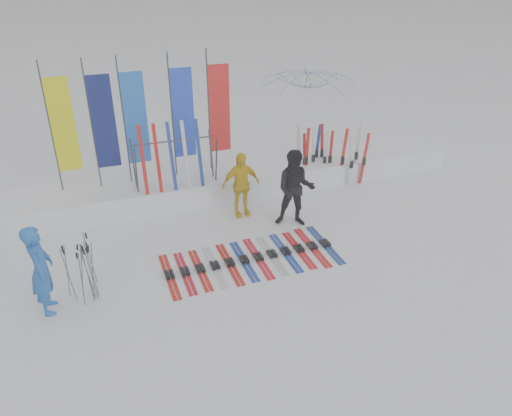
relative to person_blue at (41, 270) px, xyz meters
name	(u,v)px	position (x,y,z in m)	size (l,w,h in m)	color
ground	(274,290)	(4.17, -0.89, -0.90)	(120.00, 120.00, 0.00)	white
snow_bank	(212,183)	(4.17, 3.71, -0.60)	(14.00, 1.60, 0.60)	white
person_blue	(41,270)	(0.00, 0.00, 0.00)	(0.66, 0.43, 1.80)	blue
person_black	(295,189)	(5.60, 1.37, 0.05)	(0.93, 0.72, 1.91)	black
person_yellow	(241,185)	(4.53, 2.26, -0.06)	(0.98, 0.41, 1.67)	yellow
tent_canopy	(306,113)	(7.70, 5.31, 0.51)	(3.06, 3.12, 2.81)	white
ski_row	(252,258)	(4.10, 0.25, -0.86)	(3.74, 1.69, 0.07)	#B7190E
pole_cluster	(84,271)	(0.70, 0.13, -0.29)	(0.58, 0.77, 1.24)	#595B60
feather_flags	(142,118)	(2.52, 3.92, 1.35)	(4.44, 0.14, 3.20)	#383A3F
ski_rack	(175,156)	(3.16, 3.31, 0.49)	(2.04, 0.80, 1.23)	#383A3F
upright_skis	(328,156)	(7.44, 3.29, -0.10)	(1.64, 1.11, 1.69)	red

